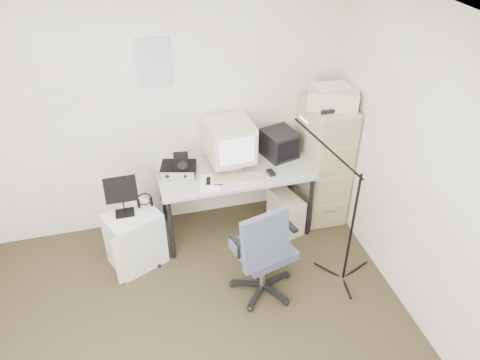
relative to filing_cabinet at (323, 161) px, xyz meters
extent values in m
cube|color=#2F2B1C|center=(-1.58, -1.48, -0.66)|extent=(3.60, 3.60, 0.01)
cube|color=white|center=(-1.58, -1.48, 1.85)|extent=(3.60, 3.60, 0.01)
cube|color=white|center=(-1.58, 0.32, 0.60)|extent=(3.60, 0.02, 2.50)
cube|color=white|center=(0.22, -1.48, 0.60)|extent=(0.02, 3.60, 2.50)
cube|color=white|center=(-1.60, 0.31, 1.10)|extent=(0.30, 0.02, 0.44)
cube|color=#C2B589|center=(0.00, 0.00, 0.00)|extent=(0.40, 0.60, 1.30)
cube|color=beige|center=(0.00, -0.04, 0.74)|extent=(0.55, 0.48, 0.18)
cube|color=#B1B0AE|center=(-0.95, -0.03, -0.29)|extent=(1.50, 0.70, 0.73)
cube|color=beige|center=(-0.98, 0.06, 0.31)|extent=(0.45, 0.47, 0.47)
cube|color=black|center=(-0.45, 0.11, 0.22)|extent=(0.37, 0.39, 0.27)
cube|color=beige|center=(-0.72, 0.07, 0.15)|extent=(0.10, 0.10, 0.14)
cube|color=beige|center=(-0.98, -0.22, 0.09)|extent=(0.52, 0.27, 0.03)
cube|color=black|center=(-0.64, -0.20, 0.09)|extent=(0.07, 0.11, 0.03)
cube|color=black|center=(-1.49, 0.04, 0.13)|extent=(0.38, 0.31, 0.09)
cube|color=black|center=(-1.47, -0.01, 0.24)|extent=(0.15, 0.14, 0.14)
cube|color=white|center=(-1.23, -0.21, 0.09)|extent=(0.25, 0.30, 0.02)
cube|color=beige|center=(-0.44, -0.16, -0.45)|extent=(0.30, 0.47, 0.40)
cube|color=#444E64|center=(-0.93, -0.94, -0.14)|extent=(0.72, 0.72, 1.01)
cube|color=silver|center=(-1.99, -0.30, -0.36)|extent=(0.58, 0.53, 0.58)
cube|color=black|center=(-2.04, -0.26, 0.13)|extent=(0.32, 0.25, 0.41)
torus|color=black|center=(-1.85, -0.19, -0.03)|extent=(0.18, 0.18, 0.03)
cylinder|color=black|center=(-0.15, -1.00, 0.11)|extent=(0.03, 0.03, 1.53)
camera|label=1|loc=(-1.87, -3.73, 2.60)|focal=35.00mm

